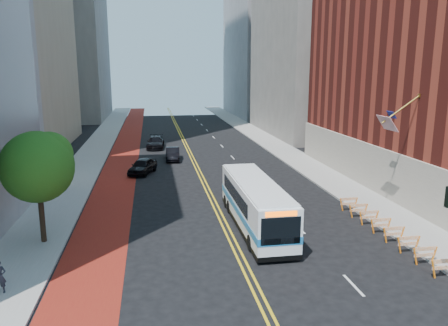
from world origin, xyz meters
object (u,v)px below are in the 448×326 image
Objects in this scene: street_tree at (38,164)px; car_b at (173,154)px; transit_bus at (255,203)px; car_a at (143,166)px; car_c at (155,142)px.

street_tree is 25.55m from car_b.
transit_bus is (13.16, 0.65, -3.26)m from street_tree.
car_c is at bearing 104.45° from car_a.
street_tree is at bearing -97.88° from car_c.
street_tree is at bearing -87.54° from car_a.
transit_bus is 18.36m from car_a.
car_c is at bearing 77.52° from street_tree.
street_tree reaches higher than car_c.
car_b is (3.34, 6.24, -0.05)m from car_a.
car_a is 14.57m from car_c.
car_a reaches higher than car_c.
car_a is (5.57, 17.34, -4.13)m from street_tree.
car_b is 0.83× the size of car_c.
car_a is at bearing -91.22° from car_c.
transit_bus is at bearing -45.29° from car_a.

